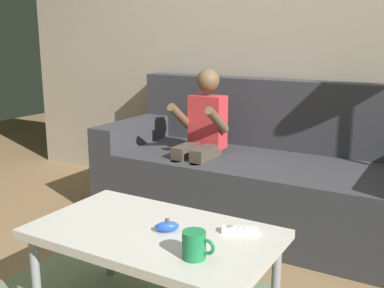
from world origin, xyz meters
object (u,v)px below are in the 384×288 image
Objects in this scene: game_remote_white_near_edge at (240,230)px; nunchuk_blue at (167,227)px; person_seated_on_couch at (201,136)px; coffee_table at (154,239)px; couch at (261,176)px; coffee_mug at (195,245)px.

nunchuk_blue reaches higher than game_remote_white_near_edge.
person_seated_on_couch is at bearing 112.56° from nunchuk_blue.
nunchuk_blue is at bearing -152.95° from game_remote_white_near_edge.
game_remote_white_near_edge is 0.28m from nunchuk_blue.
couch is at bearing 92.14° from coffee_table.
game_remote_white_near_edge is at bearing 27.05° from nunchuk_blue.
coffee_table is 0.29m from coffee_mug.
nunchuk_blue is at bearing 13.85° from coffee_table.
game_remote_white_near_edge reaches higher than coffee_table.
coffee_table is 7.92× the size of coffee_mug.
nunchuk_blue is (0.42, -1.02, -0.11)m from person_seated_on_couch.
coffee_table is 9.62× the size of nunchuk_blue.
couch is 16.59× the size of coffee_mug.
couch reaches higher than coffee_table.
person_seated_on_couch is 1.00× the size of coffee_table.
coffee_mug is at bearing -77.46° from couch.
person_seated_on_couch reaches higher than couch.
person_seated_on_couch is 1.31m from coffee_mug.
person_seated_on_couch is 1.12m from game_remote_white_near_edge.
game_remote_white_near_edge is (0.67, -0.89, -0.12)m from person_seated_on_couch.
person_seated_on_couch is at bearing 109.70° from coffee_table.
nunchuk_blue is at bearing -85.26° from couch.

